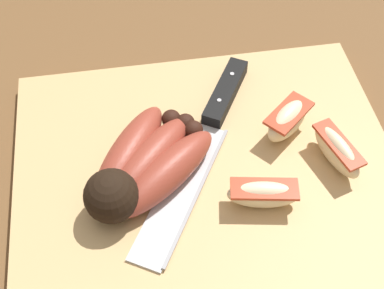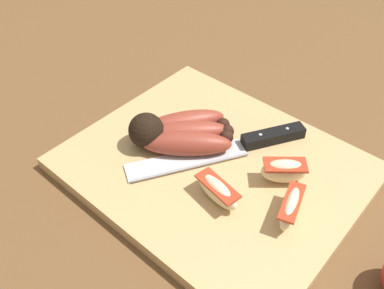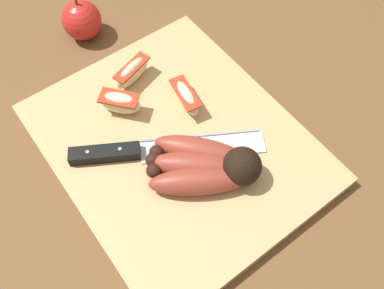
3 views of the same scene
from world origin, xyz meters
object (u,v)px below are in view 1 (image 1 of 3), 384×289
at_px(banana_bunch, 142,167).
at_px(chefs_knife, 211,124).
at_px(apple_wedge_middle, 337,151).
at_px(apple_wedge_near, 263,194).
at_px(apple_wedge_far, 288,120).

distance_m(banana_bunch, chefs_knife, 0.10).
relative_size(banana_bunch, apple_wedge_middle, 2.10).
height_order(banana_bunch, apple_wedge_near, banana_bunch).
xyz_separation_m(banana_bunch, apple_wedge_near, (-0.11, 0.05, -0.00)).
bearing_deg(banana_bunch, apple_wedge_near, 156.94).
distance_m(banana_bunch, apple_wedge_far, 0.17).
height_order(banana_bunch, chefs_knife, banana_bunch).
height_order(apple_wedge_near, apple_wedge_far, apple_wedge_far).
distance_m(chefs_knife, apple_wedge_far, 0.08).
height_order(banana_bunch, apple_wedge_middle, banana_bunch).
bearing_deg(apple_wedge_near, apple_wedge_far, -118.94).
xyz_separation_m(banana_bunch, chefs_knife, (-0.08, -0.06, -0.01)).
bearing_deg(chefs_knife, apple_wedge_near, 107.00).
height_order(chefs_knife, apple_wedge_far, apple_wedge_far).
bearing_deg(apple_wedge_middle, banana_bunch, -2.76).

